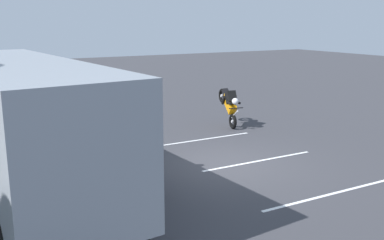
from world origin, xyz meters
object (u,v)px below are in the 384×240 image
(spectator_far_left, at_px, (153,155))
(stunt_motorcycle, at_px, (229,103))
(parked_motorcycle_silver, at_px, (117,172))
(tour_bus, at_px, (23,128))
(spectator_centre, at_px, (119,133))
(spectator_left, at_px, (141,137))

(spectator_far_left, xyz_separation_m, stunt_motorcycle, (4.97, -5.62, -0.05))
(parked_motorcycle_silver, bearing_deg, spectator_far_left, -136.78)
(tour_bus, height_order, spectator_far_left, tour_bus)
(spectator_far_left, height_order, spectator_centre, spectator_centre)
(parked_motorcycle_silver, bearing_deg, tour_bus, 64.18)
(spectator_centre, height_order, parked_motorcycle_silver, spectator_centre)
(tour_bus, relative_size, spectator_far_left, 5.48)
(stunt_motorcycle, bearing_deg, parked_motorcycle_silver, 124.13)
(spectator_centre, xyz_separation_m, stunt_motorcycle, (2.61, -5.60, -0.05))
(parked_motorcycle_silver, bearing_deg, spectator_left, -54.79)
(tour_bus, height_order, spectator_left, tour_bus)
(spectator_left, bearing_deg, spectator_far_left, 168.37)
(spectator_left, distance_m, parked_motorcycle_silver, 1.31)
(spectator_far_left, xyz_separation_m, spectator_centre, (2.35, -0.02, 0.01))
(tour_bus, distance_m, stunt_motorcycle, 8.94)
(spectator_centre, bearing_deg, spectator_far_left, 179.43)
(stunt_motorcycle, bearing_deg, tour_bus, 111.68)
(stunt_motorcycle, bearing_deg, spectator_far_left, 131.45)
(spectator_far_left, distance_m, stunt_motorcycle, 7.50)
(tour_bus, relative_size, spectator_centre, 5.48)
(spectator_centre, bearing_deg, spectator_left, -165.20)
(tour_bus, bearing_deg, spectator_left, -95.82)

